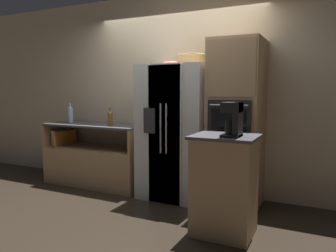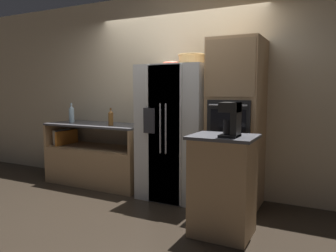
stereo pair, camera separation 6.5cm
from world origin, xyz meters
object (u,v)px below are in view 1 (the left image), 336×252
at_px(wall_oven, 236,124).
at_px(fruit_bowl, 171,63).
at_px(refrigerator, 176,132).
at_px(bottle_tall, 70,114).
at_px(coffee_maker, 234,118).
at_px(bottle_short, 110,118).
at_px(wicker_basket, 192,59).

xyz_separation_m(wall_oven, fruit_bowl, (-0.88, -0.02, 0.76)).
height_order(refrigerator, bottle_tall, refrigerator).
relative_size(bottle_tall, coffee_maker, 0.94).
bearing_deg(coffee_maker, bottle_short, 157.61).
xyz_separation_m(wicker_basket, coffee_maker, (0.83, -0.99, -0.65)).
relative_size(wall_oven, coffee_maker, 6.28).
bearing_deg(fruit_bowl, refrigerator, -11.40).
bearing_deg(refrigerator, wall_oven, 2.37).
height_order(refrigerator, wicker_basket, wicker_basket).
bearing_deg(bottle_short, coffee_maker, -22.39).
distance_m(wicker_basket, bottle_tall, 2.16).
bearing_deg(wall_oven, fruit_bowl, -178.94).
bearing_deg(bottle_tall, coffee_maker, -18.12).
bearing_deg(bottle_short, refrigerator, 4.89).
height_order(wall_oven, wicker_basket, wall_oven).
distance_m(bottle_short, coffee_maker, 2.17).
bearing_deg(bottle_tall, bottle_short, -7.05).
xyz_separation_m(wicker_basket, bottle_tall, (-2.01, -0.06, -0.77)).
bearing_deg(bottle_short, wicker_basket, 8.09).
bearing_deg(fruit_bowl, bottle_tall, 179.95).
height_order(refrigerator, fruit_bowl, fruit_bowl).
bearing_deg(wall_oven, coffee_maker, -77.16).
height_order(bottle_tall, coffee_maker, coffee_maker).
relative_size(bottle_tall, bottle_short, 1.21).
bearing_deg(refrigerator, wicker_basket, 24.49).
bearing_deg(wall_oven, wicker_basket, 175.41).
distance_m(fruit_bowl, bottle_tall, 1.89).
bearing_deg(refrigerator, fruit_bowl, 168.60).
distance_m(wall_oven, bottle_tall, 2.63).
xyz_separation_m(refrigerator, fruit_bowl, (-0.08, 0.02, 0.90)).
height_order(fruit_bowl, bottle_tall, fruit_bowl).
height_order(wall_oven, bottle_short, wall_oven).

